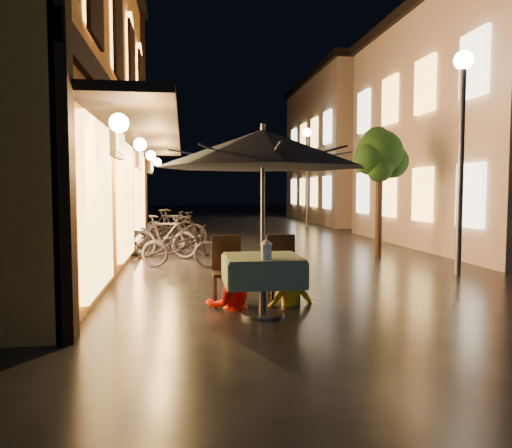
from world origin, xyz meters
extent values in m
plane|color=black|center=(0.00, 0.00, 0.00)|extent=(90.00, 90.00, 0.00)
cube|color=gold|center=(-5.75, 4.00, 3.50)|extent=(4.50, 11.00, 7.00)
cube|color=black|center=(-3.47, 4.00, 3.30)|extent=(0.12, 11.00, 0.35)
cube|color=black|center=(-2.90, 4.00, 2.75)|extent=(1.20, 10.50, 0.12)
cube|color=#F4B055|center=(-3.44, 3.00, 4.60)|extent=(0.10, 0.90, 1.50)
cube|color=#F4B055|center=(-3.44, 5.50, 4.60)|extent=(0.10, 0.90, 1.50)
cube|color=#F4B055|center=(-3.44, 8.00, 4.60)|extent=(0.10, 0.90, 1.50)
cube|color=#F4B055|center=(-3.44, 0.50, 1.40)|extent=(0.10, 2.20, 2.40)
cube|color=#F4B055|center=(-3.44, 4.00, 1.40)|extent=(0.10, 2.20, 2.40)
cube|color=#F4B055|center=(-3.44, 7.50, 1.40)|extent=(0.10, 2.20, 2.40)
cube|color=#F4B055|center=(3.95, 3.20, 1.50)|extent=(0.10, 1.00, 1.40)
cube|color=#F4B055|center=(3.95, 3.20, 4.30)|extent=(0.10, 1.00, 1.40)
cube|color=#F4B055|center=(3.95, 5.40, 1.50)|extent=(0.10, 1.00, 1.40)
cube|color=#F4B055|center=(3.95, 5.40, 4.30)|extent=(0.10, 1.00, 1.40)
cube|color=#F4B055|center=(3.95, 7.60, 1.50)|extent=(0.10, 1.00, 1.40)
cube|color=#F4B055|center=(3.95, 7.60, 4.30)|extent=(0.10, 1.00, 1.40)
cube|color=#F4B055|center=(3.95, 9.80, 1.50)|extent=(0.10, 1.00, 1.40)
cube|color=#F4B055|center=(3.95, 9.80, 4.30)|extent=(0.10, 1.00, 1.40)
cube|color=#AF9D8C|center=(7.50, 18.00, 3.50)|extent=(7.00, 10.00, 7.00)
cube|color=black|center=(7.50, 18.00, 7.15)|extent=(7.30, 10.30, 0.30)
cube|color=#F4B055|center=(3.95, 14.20, 1.50)|extent=(0.10, 1.00, 1.40)
cube|color=#F4B055|center=(3.95, 14.20, 4.30)|extent=(0.10, 1.00, 1.40)
cube|color=#F4B055|center=(3.95, 16.40, 1.50)|extent=(0.10, 1.00, 1.40)
cube|color=#F4B055|center=(3.95, 16.40, 4.30)|extent=(0.10, 1.00, 1.40)
cube|color=#F4B055|center=(3.95, 18.60, 1.50)|extent=(0.10, 1.00, 1.40)
cube|color=#F4B055|center=(3.95, 18.60, 4.30)|extent=(0.10, 1.00, 1.40)
cube|color=#F4B055|center=(3.95, 20.80, 1.50)|extent=(0.10, 1.00, 1.40)
cube|color=#F4B055|center=(3.95, 20.80, 4.30)|extent=(0.10, 1.00, 1.40)
cylinder|color=black|center=(2.40, 4.50, 1.10)|extent=(0.16, 0.16, 2.20)
sphere|color=black|center=(2.40, 4.50, 2.50)|extent=(1.10, 1.10, 1.10)
sphere|color=black|center=(2.75, 4.60, 2.30)|extent=(0.80, 0.80, 0.80)
sphere|color=black|center=(2.10, 4.35, 2.35)|extent=(0.76, 0.76, 0.76)
sphere|color=black|center=(2.45, 4.80, 2.80)|extent=(0.70, 0.70, 0.70)
sphere|color=black|center=(2.30, 4.25, 2.10)|extent=(0.60, 0.60, 0.60)
cylinder|color=#59595E|center=(3.00, 2.00, 2.00)|extent=(0.12, 0.12, 4.00)
sphere|color=beige|center=(3.00, 2.00, 4.05)|extent=(0.36, 0.36, 0.36)
cylinder|color=#59595E|center=(3.00, 14.00, 2.00)|extent=(0.12, 0.12, 4.00)
sphere|color=beige|center=(3.00, 14.00, 4.05)|extent=(0.36, 0.36, 0.36)
cylinder|color=#59595E|center=(-1.22, -0.59, 0.36)|extent=(0.10, 0.10, 0.72)
cylinder|color=#59595E|center=(-1.22, -0.59, 0.02)|extent=(0.56, 0.56, 0.04)
cube|color=#2D5F2E|center=(-1.22, -0.59, 0.75)|extent=(0.95, 0.95, 0.06)
cube|color=#2D5F2E|center=(-0.75, -0.59, 0.58)|extent=(0.04, 0.95, 0.33)
cube|color=#2D5F2E|center=(-1.70, -0.59, 0.58)|extent=(0.04, 0.95, 0.33)
cube|color=#2D5F2E|center=(-1.22, -0.11, 0.58)|extent=(0.95, 0.04, 0.33)
cube|color=#2D5F2E|center=(-1.22, -1.06, 0.58)|extent=(0.95, 0.04, 0.33)
cylinder|color=#59595E|center=(-1.22, -0.59, 1.15)|extent=(0.05, 0.05, 2.30)
cone|color=black|center=(-1.22, -0.59, 2.15)|extent=(2.70, 2.70, 0.49)
cylinder|color=#59595E|center=(-1.22, -0.59, 2.40)|extent=(0.06, 0.06, 0.12)
cube|color=black|center=(-1.62, 0.06, 0.45)|extent=(0.42, 0.42, 0.05)
cube|color=black|center=(-1.62, 0.25, 0.70)|extent=(0.42, 0.04, 0.55)
cylinder|color=black|center=(-1.80, -0.12, 0.21)|extent=(0.04, 0.04, 0.43)
cylinder|color=black|center=(-1.44, -0.12, 0.21)|extent=(0.04, 0.04, 0.43)
cylinder|color=black|center=(-1.80, 0.24, 0.21)|extent=(0.04, 0.04, 0.43)
cylinder|color=black|center=(-1.44, 0.24, 0.21)|extent=(0.04, 0.04, 0.43)
cube|color=black|center=(-0.82, 0.06, 0.45)|extent=(0.42, 0.42, 0.05)
cube|color=black|center=(-0.82, 0.25, 0.70)|extent=(0.42, 0.04, 0.55)
cylinder|color=black|center=(-1.00, -0.12, 0.21)|extent=(0.04, 0.04, 0.43)
cylinder|color=black|center=(-0.64, -0.12, 0.21)|extent=(0.04, 0.04, 0.43)
cylinder|color=black|center=(-1.00, 0.24, 0.21)|extent=(0.04, 0.04, 0.43)
cylinder|color=black|center=(-0.64, 0.24, 0.21)|extent=(0.04, 0.04, 0.43)
cube|color=white|center=(-1.22, -0.88, 0.87)|extent=(0.11, 0.11, 0.18)
cube|color=#FFD88C|center=(-1.22, -0.88, 0.86)|extent=(0.07, 0.07, 0.12)
cone|color=white|center=(-1.22, -0.88, 0.99)|extent=(0.16, 0.16, 0.07)
imported|color=#EE1300|center=(-1.59, -0.06, 0.72)|extent=(0.78, 0.65, 1.43)
imported|color=yellow|center=(-0.75, -0.01, 0.69)|extent=(0.99, 0.72, 1.37)
imported|color=black|center=(-2.28, 3.57, 0.44)|extent=(1.78, 0.98, 0.89)
imported|color=black|center=(-2.69, 5.05, 0.51)|extent=(1.76, 1.05, 1.02)
imported|color=black|center=(-2.77, 5.56, 0.49)|extent=(1.91, 0.78, 0.98)
imported|color=black|center=(-2.44, 7.06, 0.54)|extent=(1.87, 1.10, 1.08)
imported|color=black|center=(-2.84, 6.97, 0.46)|extent=(1.84, 1.07, 0.91)
imported|color=black|center=(-2.65, 9.03, 0.50)|extent=(1.71, 0.71, 1.00)
camera|label=1|loc=(-2.22, -6.87, 1.64)|focal=35.00mm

